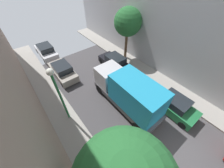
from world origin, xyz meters
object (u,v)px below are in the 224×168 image
(parked_car_right_2, at_px, (173,104))
(delivery_truck, at_px, (129,92))
(parked_car_left_5, at_px, (46,51))
(lamp_post, at_px, (57,89))
(street_tree_1, at_px, (128,22))
(parked_car_right_3, at_px, (115,62))
(parked_car_left_4, at_px, (63,71))

(parked_car_right_2, bearing_deg, delivery_truck, 135.21)
(parked_car_left_5, height_order, lamp_post, lamp_post)
(street_tree_1, bearing_deg, parked_car_right_2, -105.48)
(street_tree_1, height_order, lamp_post, street_tree_1)
(parked_car_right_3, bearing_deg, parked_car_left_4, 156.51)
(street_tree_1, relative_size, lamp_post, 1.17)
(delivery_truck, bearing_deg, parked_car_right_3, 61.60)
(parked_car_left_4, bearing_deg, street_tree_1, -11.87)
(parked_car_left_4, xyz_separation_m, parked_car_left_5, (0.00, 5.15, 0.00))
(parked_car_left_4, height_order, lamp_post, lamp_post)
(parked_car_left_5, relative_size, parked_car_right_3, 1.00)
(parked_car_left_4, xyz_separation_m, lamp_post, (-1.90, -5.24, 2.78))
(street_tree_1, xyz_separation_m, lamp_post, (-9.63, -3.62, -1.00))
(parked_car_left_4, height_order, parked_car_right_2, same)
(lamp_post, bearing_deg, parked_car_right_2, -33.22)
(parked_car_left_5, distance_m, lamp_post, 10.92)
(delivery_truck, bearing_deg, street_tree_1, 48.68)
(street_tree_1, bearing_deg, parked_car_right_3, -162.72)
(parked_car_left_4, height_order, delivery_truck, delivery_truck)
(parked_car_right_3, relative_size, street_tree_1, 0.71)
(parked_car_left_5, bearing_deg, parked_car_left_4, -90.00)
(parked_car_right_2, height_order, street_tree_1, street_tree_1)
(parked_car_right_3, distance_m, delivery_truck, 5.78)
(delivery_truck, xyz_separation_m, lamp_post, (-4.60, 2.10, 1.71))
(parked_car_right_3, bearing_deg, parked_car_right_2, -90.00)
(delivery_truck, height_order, street_tree_1, street_tree_1)
(parked_car_right_2, bearing_deg, street_tree_1, 74.52)
(parked_car_left_4, distance_m, parked_car_right_3, 5.89)
(parked_car_left_5, bearing_deg, parked_car_right_3, -54.24)
(parked_car_left_4, xyz_separation_m, parked_car_right_3, (5.40, -2.35, 0.00))
(parked_car_right_2, relative_size, street_tree_1, 0.71)
(lamp_post, bearing_deg, parked_car_right_3, 21.62)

